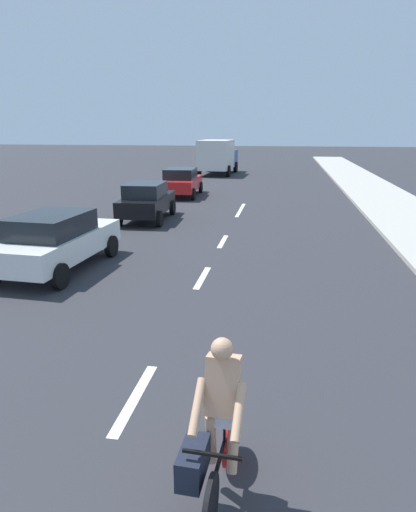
% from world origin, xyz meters
% --- Properties ---
extents(ground_plane, '(160.00, 160.00, 0.00)m').
position_xyz_m(ground_plane, '(0.00, 20.00, 0.00)').
color(ground_plane, '#2D2D33').
extents(sidewalk_strip, '(3.60, 80.00, 0.14)m').
position_xyz_m(sidewalk_strip, '(7.33, 22.00, 0.07)').
color(sidewalk_strip, '#B2ADA3').
rests_on(sidewalk_strip, ground).
extents(lane_stripe_2, '(0.16, 1.80, 0.01)m').
position_xyz_m(lane_stripe_2, '(0.00, 6.02, 0.00)').
color(lane_stripe_2, white).
rests_on(lane_stripe_2, ground).
extents(lane_stripe_3, '(0.16, 1.80, 0.01)m').
position_xyz_m(lane_stripe_3, '(0.00, 11.51, 0.00)').
color(lane_stripe_3, white).
rests_on(lane_stripe_3, ground).
extents(lane_stripe_4, '(0.16, 1.80, 0.01)m').
position_xyz_m(lane_stripe_4, '(0.00, 15.43, 0.00)').
color(lane_stripe_4, white).
rests_on(lane_stripe_4, ground).
extents(lane_stripe_5, '(0.16, 1.80, 0.01)m').
position_xyz_m(lane_stripe_5, '(0.00, 20.78, 0.00)').
color(lane_stripe_5, white).
rests_on(lane_stripe_5, ground).
extents(lane_stripe_6, '(0.16, 1.80, 0.01)m').
position_xyz_m(lane_stripe_6, '(0.00, 22.60, 0.00)').
color(lane_stripe_6, white).
rests_on(lane_stripe_6, ground).
extents(cyclist, '(0.62, 1.71, 1.82)m').
position_xyz_m(cyclist, '(1.42, 4.42, 0.83)').
color(cyclist, black).
rests_on(cyclist, ground).
extents(parked_car_white, '(2.18, 4.40, 1.57)m').
position_xyz_m(parked_car_white, '(-4.05, 11.58, 0.84)').
color(parked_car_white, white).
rests_on(parked_car_white, ground).
extents(parked_car_black, '(1.96, 3.96, 1.57)m').
position_xyz_m(parked_car_black, '(-3.66, 18.61, 0.83)').
color(parked_car_black, black).
rests_on(parked_car_black, ground).
extents(parked_car_red, '(2.14, 4.38, 1.57)m').
position_xyz_m(parked_car_red, '(-3.78, 25.65, 0.84)').
color(parked_car_red, red).
rests_on(parked_car_red, ground).
extents(delivery_truck, '(2.87, 6.33, 2.80)m').
position_xyz_m(delivery_truck, '(-3.57, 38.39, 1.50)').
color(delivery_truck, '#23478C').
rests_on(delivery_truck, ground).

